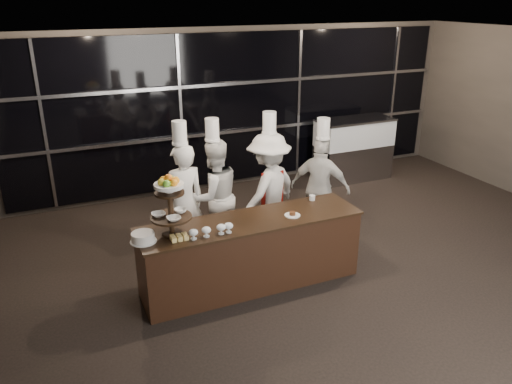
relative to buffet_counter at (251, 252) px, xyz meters
name	(u,v)px	position (x,y,z in m)	size (l,w,h in m)	color
room	(419,201)	(1.32, -1.43, 1.03)	(10.00, 10.00, 10.00)	black
window_wall	(242,109)	(1.32, 3.51, 1.04)	(8.60, 0.10, 2.80)	black
buffet_counter	(251,252)	(0.00, 0.00, 0.00)	(2.84, 0.74, 0.92)	black
display_stand	(170,201)	(-1.00, 0.00, 0.87)	(0.48, 0.48, 0.74)	black
compotes	(212,229)	(-0.58, -0.22, 0.54)	(0.54, 0.11, 0.12)	silver
layer_cake	(143,237)	(-1.35, -0.05, 0.51)	(0.30, 0.30, 0.11)	white
pastry_squares	(179,237)	(-0.96, -0.17, 0.48)	(0.19, 0.13, 0.05)	#E5C770
small_plate	(292,215)	(0.53, -0.10, 0.47)	(0.20, 0.20, 0.05)	white
chef_cup	(312,198)	(1.01, 0.25, 0.49)	(0.08, 0.08, 0.07)	white
display_case	(353,146)	(3.48, 2.87, 0.22)	(1.54, 0.67, 1.24)	#A5A5AA
chef_a	(183,202)	(-0.59, 0.96, 0.42)	(0.68, 0.50, 2.01)	white
chef_b	(214,195)	(-0.10, 1.11, 0.38)	(0.90, 0.74, 1.97)	silver
chef_c	(269,190)	(0.69, 0.96, 0.40)	(1.28, 1.09, 2.02)	silver
chef_d	(320,186)	(1.54, 0.92, 0.33)	(0.92, 0.91, 1.86)	silver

